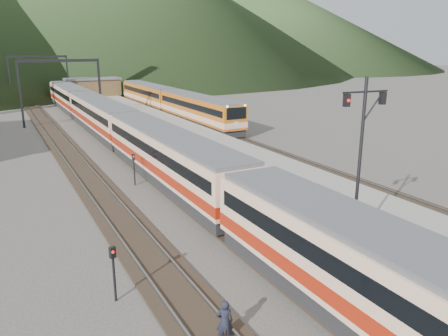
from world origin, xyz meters
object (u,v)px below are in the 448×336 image
second_train (170,102)px  worker (225,322)px  signal_mast (361,147)px  main_train (127,130)px

second_train → worker: size_ratio=24.39×
second_train → signal_mast: (-8.80, -44.85, 3.53)m
signal_mast → worker: 8.95m
signal_mast → worker: bearing=-165.4°
worker → second_train: bearing=-87.8°
main_train → signal_mast: 26.11m
main_train → worker: bearing=-99.6°
main_train → worker: 28.11m
second_train → worker: (-16.19, -46.78, -1.14)m
main_train → second_train: (11.50, 19.09, -0.18)m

